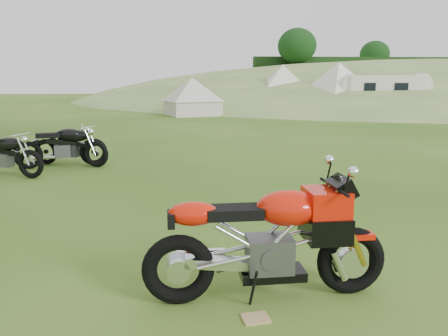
{
  "coord_description": "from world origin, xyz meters",
  "views": [
    {
      "loc": [
        -0.18,
        -5.63,
        1.94
      ],
      "look_at": [
        0.23,
        0.4,
        0.72
      ],
      "focal_mm": 35.0,
      "sensor_mm": 36.0,
      "label": 1
    }
  ],
  "objects_px": {
    "vintage_moto_d": "(61,145)",
    "caravan": "(383,95)",
    "vintage_moto_b": "(70,145)",
    "vintage_moto_c": "(3,154)",
    "tent_left": "(192,95)",
    "tent_mid": "(282,88)",
    "sport_motorcycle": "(267,231)",
    "plywood_board": "(256,318)",
    "tent_right": "(338,89)"
  },
  "relations": [
    {
      "from": "sport_motorcycle",
      "to": "vintage_moto_c",
      "type": "bearing_deg",
      "value": 126.75
    },
    {
      "from": "sport_motorcycle",
      "to": "plywood_board",
      "type": "xyz_separation_m",
      "value": [
        -0.15,
        -0.36,
        -0.62
      ]
    },
    {
      "from": "tent_left",
      "to": "tent_right",
      "type": "relative_size",
      "value": 0.81
    },
    {
      "from": "plywood_board",
      "to": "sport_motorcycle",
      "type": "bearing_deg",
      "value": 68.07
    },
    {
      "from": "sport_motorcycle",
      "to": "vintage_moto_b",
      "type": "relative_size",
      "value": 1.13
    },
    {
      "from": "vintage_moto_d",
      "to": "sport_motorcycle",
      "type": "bearing_deg",
      "value": -75.69
    },
    {
      "from": "vintage_moto_c",
      "to": "tent_right",
      "type": "relative_size",
      "value": 0.56
    },
    {
      "from": "vintage_moto_b",
      "to": "vintage_moto_d",
      "type": "distance_m",
      "value": 0.22
    },
    {
      "from": "vintage_moto_d",
      "to": "caravan",
      "type": "xyz_separation_m",
      "value": [
        13.85,
        14.63,
        0.62
      ]
    },
    {
      "from": "vintage_moto_b",
      "to": "tent_left",
      "type": "bearing_deg",
      "value": 98.75
    },
    {
      "from": "vintage_moto_c",
      "to": "vintage_moto_d",
      "type": "height_order",
      "value": "vintage_moto_d"
    },
    {
      "from": "vintage_moto_c",
      "to": "tent_mid",
      "type": "xyz_separation_m",
      "value": [
        9.68,
        19.6,
        0.93
      ]
    },
    {
      "from": "caravan",
      "to": "vintage_moto_d",
      "type": "bearing_deg",
      "value": -119.64
    },
    {
      "from": "plywood_board",
      "to": "vintage_moto_b",
      "type": "height_order",
      "value": "vintage_moto_b"
    },
    {
      "from": "sport_motorcycle",
      "to": "tent_right",
      "type": "relative_size",
      "value": 0.64
    },
    {
      "from": "vintage_moto_d",
      "to": "tent_mid",
      "type": "xyz_separation_m",
      "value": [
        8.8,
        18.66,
        0.9
      ]
    },
    {
      "from": "sport_motorcycle",
      "to": "plywood_board",
      "type": "height_order",
      "value": "sport_motorcycle"
    },
    {
      "from": "vintage_moto_b",
      "to": "vintage_moto_c",
      "type": "height_order",
      "value": "vintage_moto_b"
    },
    {
      "from": "plywood_board",
      "to": "vintage_moto_c",
      "type": "xyz_separation_m",
      "value": [
        -4.37,
        5.76,
        0.47
      ]
    },
    {
      "from": "sport_motorcycle",
      "to": "caravan",
      "type": "bearing_deg",
      "value": 60.82
    },
    {
      "from": "vintage_moto_d",
      "to": "vintage_moto_c",
      "type": "bearing_deg",
      "value": -148.77
    },
    {
      "from": "vintage_moto_b",
      "to": "vintage_moto_d",
      "type": "height_order",
      "value": "vintage_moto_d"
    },
    {
      "from": "vintage_moto_d",
      "to": "tent_left",
      "type": "relative_size",
      "value": 0.74
    },
    {
      "from": "tent_mid",
      "to": "tent_right",
      "type": "xyz_separation_m",
      "value": [
        2.78,
        -2.77,
        0.01
      ]
    },
    {
      "from": "vintage_moto_d",
      "to": "caravan",
      "type": "bearing_deg",
      "value": 31.05
    },
    {
      "from": "plywood_board",
      "to": "vintage_moto_d",
      "type": "relative_size",
      "value": 0.11
    },
    {
      "from": "vintage_moto_c",
      "to": "tent_mid",
      "type": "distance_m",
      "value": 21.88
    },
    {
      "from": "vintage_moto_b",
      "to": "caravan",
      "type": "bearing_deg",
      "value": 66.1
    },
    {
      "from": "caravan",
      "to": "tent_mid",
      "type": "bearing_deg",
      "value": 155.2
    },
    {
      "from": "vintage_moto_c",
      "to": "tent_right",
      "type": "distance_m",
      "value": 20.96
    },
    {
      "from": "tent_left",
      "to": "tent_right",
      "type": "bearing_deg",
      "value": -10.24
    },
    {
      "from": "tent_left",
      "to": "vintage_moto_d",
      "type": "bearing_deg",
      "value": -119.05
    },
    {
      "from": "sport_motorcycle",
      "to": "vintage_moto_d",
      "type": "distance_m",
      "value": 7.3
    },
    {
      "from": "sport_motorcycle",
      "to": "caravan",
      "type": "distance_m",
      "value": 23.32
    },
    {
      "from": "vintage_moto_b",
      "to": "tent_right",
      "type": "xyz_separation_m",
      "value": [
        11.42,
        15.74,
        0.93
      ]
    },
    {
      "from": "vintage_moto_d",
      "to": "caravan",
      "type": "distance_m",
      "value": 20.15
    },
    {
      "from": "sport_motorcycle",
      "to": "vintage_moto_b",
      "type": "bearing_deg",
      "value": 114.97
    },
    {
      "from": "tent_left",
      "to": "tent_right",
      "type": "xyz_separation_m",
      "value": [
        8.65,
        1.15,
        0.28
      ]
    },
    {
      "from": "tent_left",
      "to": "tent_mid",
      "type": "distance_m",
      "value": 7.06
    },
    {
      "from": "plywood_board",
      "to": "caravan",
      "type": "xyz_separation_m",
      "value": [
        10.36,
        21.32,
        1.12
      ]
    },
    {
      "from": "tent_left",
      "to": "tent_mid",
      "type": "relative_size",
      "value": 0.81
    },
    {
      "from": "tent_left",
      "to": "caravan",
      "type": "xyz_separation_m",
      "value": [
        10.92,
        -0.11,
        -0.01
      ]
    },
    {
      "from": "plywood_board",
      "to": "caravan",
      "type": "bearing_deg",
      "value": 64.09
    },
    {
      "from": "vintage_moto_c",
      "to": "vintage_moto_d",
      "type": "bearing_deg",
      "value": 66.07
    },
    {
      "from": "sport_motorcycle",
      "to": "tent_left",
      "type": "relative_size",
      "value": 0.8
    },
    {
      "from": "tent_right",
      "to": "caravan",
      "type": "distance_m",
      "value": 2.61
    },
    {
      "from": "vintage_moto_d",
      "to": "tent_mid",
      "type": "bearing_deg",
      "value": 49.24
    },
    {
      "from": "tent_mid",
      "to": "tent_right",
      "type": "relative_size",
      "value": 0.99
    },
    {
      "from": "sport_motorcycle",
      "to": "tent_mid",
      "type": "relative_size",
      "value": 0.65
    },
    {
      "from": "plywood_board",
      "to": "tent_right",
      "type": "relative_size",
      "value": 0.07
    }
  ]
}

